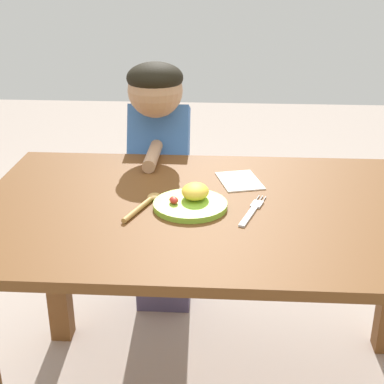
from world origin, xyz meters
The scene contains 6 objects.
dining_table centered at (0.00, 0.00, 0.58)m, with size 1.38×0.83×0.71m.
plate centered at (-0.09, -0.01, 0.73)m, with size 0.20×0.20×0.06m.
fork centered at (0.08, -0.03, 0.72)m, with size 0.08×0.20×0.01m.
spoon centered at (-0.22, -0.02, 0.72)m, with size 0.09×0.19×0.01m.
person centered at (-0.24, 0.51, 0.58)m, with size 0.22×0.40×1.02m.
napkin centered at (0.05, 0.18, 0.71)m, with size 0.12×0.16×0.00m, color white.
Camera 1 is at (-0.00, -1.41, 1.35)m, focal length 52.70 mm.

